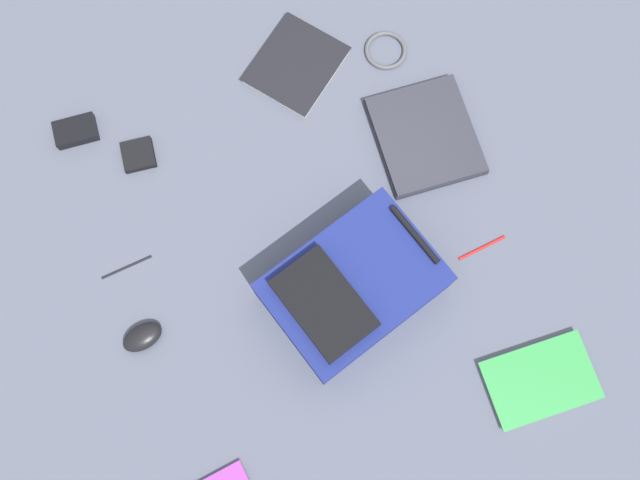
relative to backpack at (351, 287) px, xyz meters
The scene contains 11 objects.
ground_plane 0.15m from the backpack, behind, with size 4.06×4.06×0.00m, color #4C5160.
backpack is the anchor object (origin of this frame).
laptop 0.49m from the backpack, 131.90° to the left, with size 0.33×0.30×0.03m.
book_red 0.68m from the backpack, behind, with size 0.33×0.34×0.02m.
book_manual 0.54m from the backpack, 42.58° to the left, with size 0.20×0.29×0.02m.
computer_mouse 0.56m from the backpack, 99.42° to the right, with size 0.07×0.11×0.04m, color black.
cable_coil 0.72m from the backpack, 149.03° to the left, with size 0.12×0.12×0.01m, color #4C4C51.
power_brick 0.89m from the backpack, 142.67° to the right, with size 0.08×0.12×0.03m, color black.
pen_black 0.39m from the backpack, 86.57° to the left, with size 0.01×0.01×0.14m, color red.
pen_blue 0.61m from the backpack, 118.46° to the right, with size 0.01×0.01×0.14m, color black.
earbud_pouch 0.71m from the backpack, 145.25° to the right, with size 0.09×0.09×0.02m, color black.
Camera 1 is at (0.36, -0.17, 1.77)m, focal length 37.59 mm.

